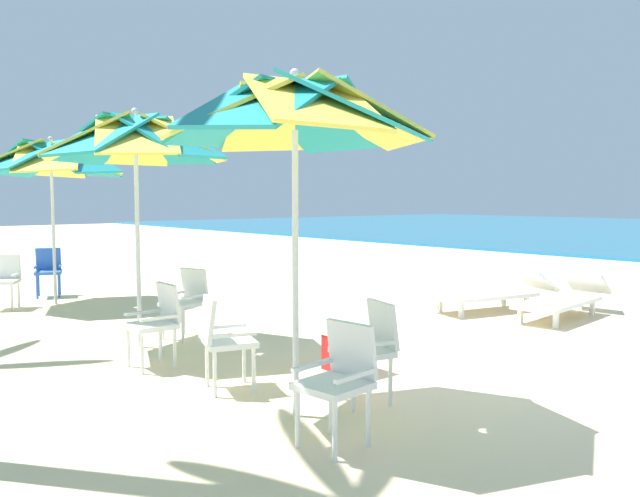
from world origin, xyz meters
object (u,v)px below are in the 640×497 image
(plastic_chair_0, at_px, (369,345))
(beach_umbrella_2, at_px, (51,160))
(plastic_chair_2, at_px, (339,376))
(beach_umbrella_1, at_px, (135,141))
(sun_lounger_1, at_px, (564,299))
(plastic_chair_3, at_px, (157,319))
(beach_umbrella_0, at_px, (295,116))
(sun_lounger_2, at_px, (494,293))
(cooler_box, at_px, (349,351))
(plastic_chair_1, at_px, (222,337))
(plastic_chair_4, at_px, (187,298))
(plastic_chair_6, at_px, (48,269))
(plastic_chair_5, at_px, (4,278))

(plastic_chair_0, relative_size, beach_umbrella_2, 0.31)
(plastic_chair_2, bearing_deg, beach_umbrella_1, 177.36)
(sun_lounger_1, bearing_deg, plastic_chair_2, -76.16)
(plastic_chair_2, bearing_deg, plastic_chair_0, 122.86)
(plastic_chair_2, xyz_separation_m, plastic_chair_3, (-2.76, -0.05, 0.00))
(beach_umbrella_2, bearing_deg, beach_umbrella_0, -2.38)
(beach_umbrella_1, distance_m, sun_lounger_1, 6.36)
(plastic_chair_3, bearing_deg, sun_lounger_2, 86.35)
(beach_umbrella_0, height_order, cooler_box, beach_umbrella_0)
(beach_umbrella_1, bearing_deg, plastic_chair_1, -3.89)
(plastic_chair_0, xyz_separation_m, plastic_chair_1, (-1.08, -0.80, 0.00))
(plastic_chair_1, height_order, plastic_chair_4, same)
(plastic_chair_4, bearing_deg, sun_lounger_2, 73.19)
(plastic_chair_3, bearing_deg, plastic_chair_6, 173.58)
(beach_umbrella_0, relative_size, sun_lounger_1, 1.25)
(plastic_chair_2, height_order, beach_umbrella_1, beach_umbrella_1)
(sun_lounger_1, bearing_deg, plastic_chair_3, -103.18)
(plastic_chair_2, relative_size, beach_umbrella_1, 0.31)
(beach_umbrella_1, xyz_separation_m, sun_lounger_1, (2.28, 5.55, -2.12))
(plastic_chair_3, bearing_deg, plastic_chair_5, -176.46)
(plastic_chair_1, relative_size, sun_lounger_2, 0.39)
(beach_umbrella_0, xyz_separation_m, plastic_chair_5, (-6.89, -0.47, -1.89))
(beach_umbrella_0, height_order, plastic_chair_1, beach_umbrella_0)
(plastic_chair_2, xyz_separation_m, beach_umbrella_1, (-3.69, 0.17, 1.90))
(beach_umbrella_1, distance_m, cooler_box, 3.42)
(plastic_chair_5, bearing_deg, beach_umbrella_2, 84.16)
(plastic_chair_3, xyz_separation_m, plastic_chair_5, (-4.79, -0.30, 0.00))
(plastic_chair_3, bearing_deg, beach_umbrella_0, 4.72)
(plastic_chair_2, xyz_separation_m, sun_lounger_1, (-1.41, 5.72, -0.22))
(plastic_chair_1, height_order, beach_umbrella_2, beach_umbrella_2)
(plastic_chair_4, height_order, cooler_box, plastic_chair_4)
(beach_umbrella_0, bearing_deg, beach_umbrella_2, 177.62)
(beach_umbrella_1, bearing_deg, plastic_chair_3, -13.45)
(plastic_chair_4, height_order, plastic_chair_6, same)
(beach_umbrella_1, relative_size, sun_lounger_1, 1.27)
(sun_lounger_1, bearing_deg, beach_umbrella_1, -112.32)
(plastic_chair_0, height_order, plastic_chair_6, same)
(plastic_chair_4, bearing_deg, plastic_chair_0, -0.43)
(plastic_chair_4, bearing_deg, plastic_chair_5, -162.30)
(plastic_chair_1, height_order, plastic_chair_5, same)
(plastic_chair_0, height_order, plastic_chair_2, same)
(plastic_chair_1, xyz_separation_m, plastic_chair_2, (1.62, -0.03, 0.00))
(plastic_chair_2, distance_m, sun_lounger_1, 5.89)
(beach_umbrella_2, relative_size, plastic_chair_6, 3.18)
(beach_umbrella_0, height_order, plastic_chair_3, beach_umbrella_0)
(plastic_chair_1, relative_size, beach_umbrella_1, 0.31)
(sun_lounger_1, height_order, cooler_box, sun_lounger_1)
(plastic_chair_3, xyz_separation_m, plastic_chair_4, (-1.03, 0.90, 0.00))
(plastic_chair_1, bearing_deg, beach_umbrella_2, 176.32)
(beach_umbrella_0, bearing_deg, cooler_box, 119.52)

